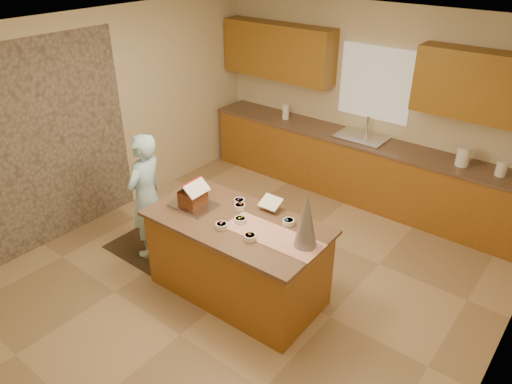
{
  "coord_description": "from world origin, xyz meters",
  "views": [
    {
      "loc": [
        2.73,
        -3.38,
        3.52
      ],
      "look_at": [
        -0.1,
        0.2,
        1.0
      ],
      "focal_mm": 33.66,
      "sensor_mm": 36.0,
      "label": 1
    }
  ],
  "objects_px": {
    "tinsel_tree": "(306,220)",
    "gingerbread_house": "(193,196)",
    "island_base": "(237,259)",
    "boy": "(146,196)"
  },
  "relations": [
    {
      "from": "tinsel_tree",
      "to": "gingerbread_house",
      "type": "relative_size",
      "value": 1.92
    },
    {
      "from": "gingerbread_house",
      "to": "island_base",
      "type": "bearing_deg",
      "value": 6.51
    },
    {
      "from": "boy",
      "to": "gingerbread_house",
      "type": "distance_m",
      "value": 0.81
    },
    {
      "from": "tinsel_tree",
      "to": "boy",
      "type": "distance_m",
      "value": 2.14
    },
    {
      "from": "island_base",
      "to": "boy",
      "type": "height_order",
      "value": "boy"
    },
    {
      "from": "tinsel_tree",
      "to": "island_base",
      "type": "bearing_deg",
      "value": -175.01
    },
    {
      "from": "boy",
      "to": "gingerbread_house",
      "type": "relative_size",
      "value": 5.38
    },
    {
      "from": "tinsel_tree",
      "to": "gingerbread_house",
      "type": "height_order",
      "value": "tinsel_tree"
    },
    {
      "from": "island_base",
      "to": "gingerbread_house",
      "type": "bearing_deg",
      "value": -174.81
    },
    {
      "from": "tinsel_tree",
      "to": "gingerbread_house",
      "type": "xyz_separation_m",
      "value": [
        -1.33,
        -0.13,
        -0.14
      ]
    }
  ]
}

